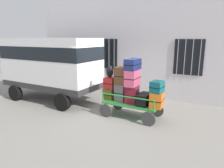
% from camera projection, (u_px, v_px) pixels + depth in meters
% --- Properties ---
extents(ground_plane, '(40.00, 40.00, 0.00)m').
position_uv_depth(ground_plane, '(114.00, 112.00, 7.97)').
color(ground_plane, gray).
extents(building_wall, '(12.00, 0.38, 5.00)m').
position_uv_depth(building_wall, '(141.00, 44.00, 9.73)').
color(building_wall, silver).
rests_on(building_wall, ground).
extents(van, '(4.44, 2.01, 2.79)m').
position_uv_depth(van, '(51.00, 63.00, 9.19)').
color(van, white).
rests_on(van, ground).
extents(luggage_cart, '(2.08, 1.00, 0.53)m').
position_uv_depth(luggage_cart, '(132.00, 106.00, 7.39)').
color(luggage_cart, '#2D8438').
rests_on(luggage_cart, ground).
extents(cart_railing, '(1.95, 0.87, 0.35)m').
position_uv_depth(cart_railing, '(132.00, 95.00, 7.30)').
color(cart_railing, '#2D8438').
rests_on(cart_railing, luggage_cart).
extents(suitcase_left_bottom, '(0.41, 0.47, 0.42)m').
position_uv_depth(suitcase_left_bottom, '(110.00, 94.00, 7.78)').
color(suitcase_left_bottom, '#4C5119').
rests_on(suitcase_left_bottom, luggage_cart).
extents(suitcase_left_middle, '(0.41, 0.41, 0.42)m').
position_uv_depth(suitcase_left_middle, '(110.00, 83.00, 7.67)').
color(suitcase_left_middle, '#B21E1E').
rests_on(suitcase_left_middle, suitcase_left_bottom).
extents(suitcase_midleft_bottom, '(0.38, 0.34, 0.63)m').
position_uv_depth(suitcase_midleft_bottom, '(120.00, 93.00, 7.52)').
color(suitcase_midleft_bottom, slate).
rests_on(suitcase_midleft_bottom, luggage_cart).
extents(suitcase_midleft_middle, '(0.42, 0.48, 0.63)m').
position_uv_depth(suitcase_midleft_middle, '(121.00, 76.00, 7.39)').
color(suitcase_midleft_middle, brown).
rests_on(suitcase_midleft_middle, suitcase_midleft_bottom).
extents(suitcase_center_bottom, '(0.44, 0.56, 0.63)m').
position_uv_depth(suitcase_center_bottom, '(132.00, 94.00, 7.31)').
color(suitcase_center_bottom, maroon).
rests_on(suitcase_center_bottom, luggage_cart).
extents(suitcase_center_middle, '(0.41, 0.72, 0.57)m').
position_uv_depth(suitcase_center_middle, '(132.00, 78.00, 7.18)').
color(suitcase_center_middle, '#CC4C72').
rests_on(suitcase_center_middle, suitcase_center_bottom).
extents(suitcase_center_top, '(0.39, 0.71, 0.38)m').
position_uv_depth(suitcase_center_top, '(133.00, 64.00, 7.07)').
color(suitcase_center_top, navy).
rests_on(suitcase_center_top, suitcase_center_middle).
extents(suitcase_midright_bottom, '(0.38, 0.70, 0.39)m').
position_uv_depth(suitcase_midright_bottom, '(144.00, 99.00, 7.13)').
color(suitcase_midright_bottom, black).
rests_on(suitcase_midright_bottom, luggage_cart).
extents(suitcase_right_bottom, '(0.46, 0.72, 0.52)m').
position_uv_depth(suitcase_right_bottom, '(157.00, 99.00, 6.90)').
color(suitcase_right_bottom, orange).
rests_on(suitcase_right_bottom, luggage_cart).
extents(suitcase_right_middle, '(0.41, 0.51, 0.38)m').
position_uv_depth(suitcase_right_middle, '(157.00, 87.00, 6.74)').
color(suitcase_right_middle, '#0F5960').
rests_on(suitcase_right_middle, suitcase_right_bottom).
extents(backpack, '(0.27, 0.22, 0.44)m').
position_uv_depth(backpack, '(110.00, 72.00, 7.53)').
color(backpack, black).
rests_on(backpack, suitcase_left_middle).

